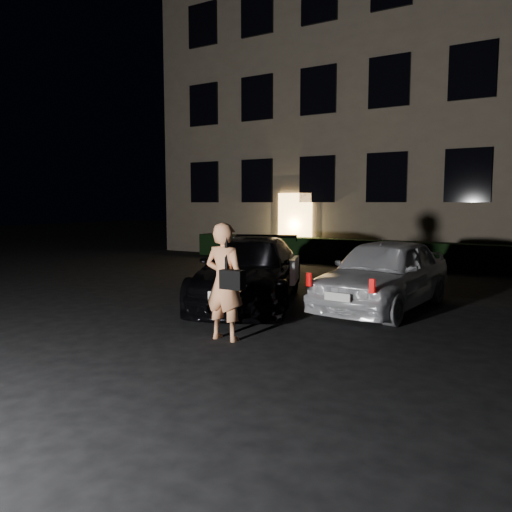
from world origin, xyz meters
The scene contains 6 objects.
ground centered at (0.00, 0.00, 0.00)m, with size 80.00×80.00×0.00m, color black.
building centered at (0.00, 14.99, 6.00)m, with size 20.00×8.11×12.00m.
hedge centered at (0.00, 10.50, 0.42)m, with size 15.00×0.70×0.85m, color black.
sedan centered at (-0.43, 2.72, 0.69)m, with size 3.52×5.10×1.37m.
hatch centered at (2.16, 3.69, 0.71)m, with size 2.03×4.30×1.42m.
man centered at (0.76, 0.06, 0.92)m, with size 0.75×0.45×1.83m.
Camera 1 is at (5.11, -6.19, 2.12)m, focal length 35.00 mm.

